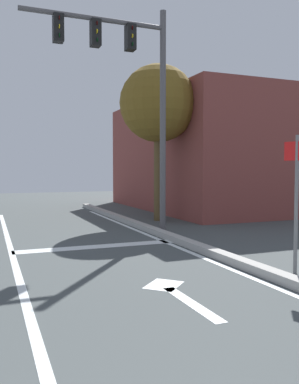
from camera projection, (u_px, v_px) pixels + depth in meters
The scene contains 10 objects.
lane_line_center at pixel (23, 295), 5.31m from camera, with size 0.12×20.00×0.01m, color silver.
lane_line_curbside at pixel (236, 271), 6.54m from camera, with size 0.12×20.00×0.01m, color silver.
stop_bar at pixel (97, 246), 8.61m from camera, with size 3.46×0.40×0.01m, color silver.
lane_arrow_stem at pixel (192, 303), 4.97m from camera, with size 0.16×1.40×0.01m, color silver.
lane_arrow_head at pixel (164, 285), 5.75m from camera, with size 0.56×0.44×0.01m, color silver.
curb_strip at pixel (249, 266), 6.63m from camera, with size 0.24×24.00×0.14m, color #A4A29C.
traffic_signal_mast at pixel (127, 73), 10.22m from camera, with size 3.70×0.34×5.80m.
street_sign_post at pixel (297, 183), 6.34m from camera, with size 0.17×0.43×2.20m.
roadside_tree at pixel (158, 104), 12.83m from camera, with size 2.47×2.47×4.99m.
building_block at pixel (254, 156), 17.94m from camera, with size 10.35×9.18×4.50m, color brown.
Camera 1 is at (-0.99, 0.53, 1.66)m, focal length 37.63 mm.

